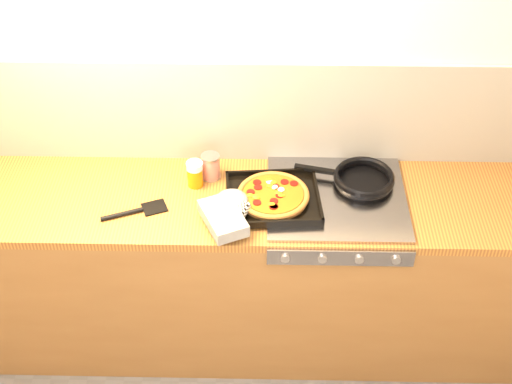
{
  "coord_description": "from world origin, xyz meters",
  "views": [
    {
      "loc": [
        0.15,
        -1.26,
        2.91
      ],
      "look_at": [
        0.1,
        1.08,
        0.95
      ],
      "focal_mm": 50.0,
      "sensor_mm": 36.0,
      "label": 1
    }
  ],
  "objects_px": {
    "frying_pan": "(363,179)",
    "juice_glass": "(195,174)",
    "pizza_on_tray": "(259,201)",
    "tomato_can": "(211,167)"
  },
  "relations": [
    {
      "from": "pizza_on_tray",
      "to": "juice_glass",
      "type": "height_order",
      "value": "juice_glass"
    },
    {
      "from": "tomato_can",
      "to": "pizza_on_tray",
      "type": "bearing_deg",
      "value": -43.69
    },
    {
      "from": "tomato_can",
      "to": "juice_glass",
      "type": "relative_size",
      "value": 0.98
    },
    {
      "from": "pizza_on_tray",
      "to": "juice_glass",
      "type": "xyz_separation_m",
      "value": [
        -0.29,
        0.15,
        0.02
      ]
    },
    {
      "from": "frying_pan",
      "to": "juice_glass",
      "type": "distance_m",
      "value": 0.74
    },
    {
      "from": "pizza_on_tray",
      "to": "frying_pan",
      "type": "height_order",
      "value": "pizza_on_tray"
    },
    {
      "from": "pizza_on_tray",
      "to": "frying_pan",
      "type": "distance_m",
      "value": 0.48
    },
    {
      "from": "tomato_can",
      "to": "juice_glass",
      "type": "distance_m",
      "value": 0.09
    },
    {
      "from": "juice_glass",
      "to": "pizza_on_tray",
      "type": "bearing_deg",
      "value": -28.41
    },
    {
      "from": "frying_pan",
      "to": "juice_glass",
      "type": "relative_size",
      "value": 3.83
    }
  ]
}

